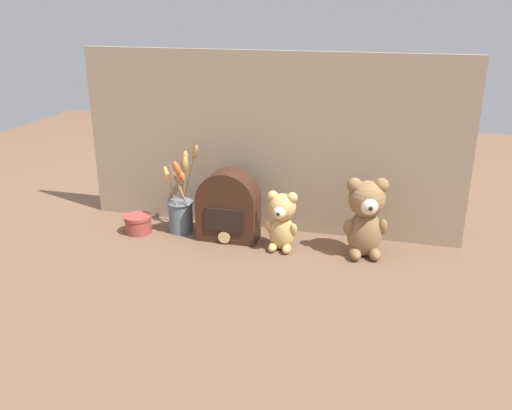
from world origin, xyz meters
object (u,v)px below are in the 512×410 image
at_px(flower_vase, 181,208).
at_px(decorative_tin_tall, 138,224).
at_px(teddy_bear_medium, 282,220).
at_px(vintage_radio, 228,208).
at_px(teddy_bear_large, 366,216).

relative_size(flower_vase, decorative_tin_tall, 3.13).
bearing_deg(teddy_bear_medium, vintage_radio, 168.66).
xyz_separation_m(flower_vase, decorative_tin_tall, (-0.14, -0.05, -0.06)).
bearing_deg(teddy_bear_medium, decorative_tin_tall, 179.61).
xyz_separation_m(teddy_bear_medium, vintage_radio, (-0.20, 0.04, 0.01)).
relative_size(teddy_bear_medium, decorative_tin_tall, 2.06).
distance_m(teddy_bear_medium, decorative_tin_tall, 0.53).
bearing_deg(teddy_bear_large, vintage_radio, 178.15).
height_order(teddy_bear_large, teddy_bear_medium, teddy_bear_large).
bearing_deg(decorative_tin_tall, vintage_radio, 6.25).
bearing_deg(teddy_bear_large, flower_vase, 177.13).
xyz_separation_m(teddy_bear_large, decorative_tin_tall, (-0.79, -0.02, -0.10)).
distance_m(teddy_bear_large, flower_vase, 0.65).
distance_m(teddy_bear_large, teddy_bear_medium, 0.27).
bearing_deg(teddy_bear_large, decorative_tin_tall, -178.49).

